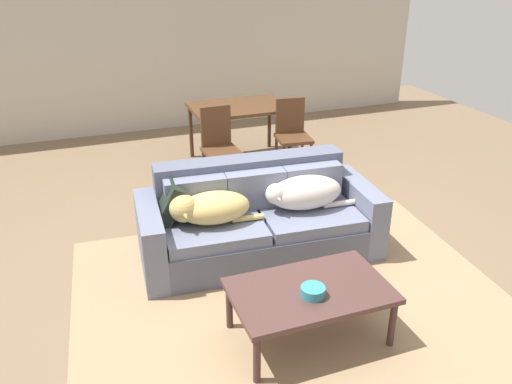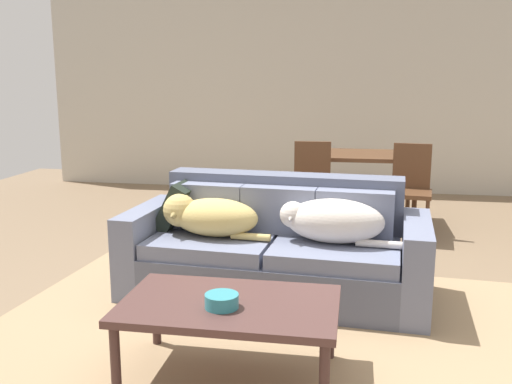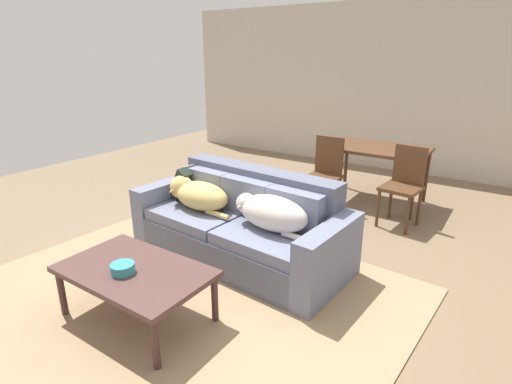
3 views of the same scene
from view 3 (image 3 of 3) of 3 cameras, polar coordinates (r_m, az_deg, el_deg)
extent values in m
plane|color=#7A634A|center=(3.90, 0.32, -9.88)|extent=(10.00, 10.00, 0.00)
cube|color=beige|center=(7.12, 19.01, 13.81)|extent=(8.00, 0.12, 2.70)
cube|color=#9F815E|center=(3.44, -10.81, -14.48)|extent=(3.61, 3.17, 0.01)
cube|color=#555A6E|center=(3.90, -2.50, -7.20)|extent=(1.81, 1.01, 0.33)
cube|color=slate|center=(4.08, -7.23, -2.75)|extent=(0.91, 0.91, 0.11)
cube|color=slate|center=(3.56, 2.85, -6.01)|extent=(0.91, 0.91, 0.11)
cube|color=#555A6E|center=(3.95, 0.44, 0.57)|extent=(1.76, 0.37, 0.40)
cube|color=slate|center=(4.17, -7.09, 0.96)|extent=(0.55, 0.20, 0.34)
cube|color=slate|center=(3.82, -1.30, -0.60)|extent=(0.55, 0.20, 0.34)
cube|color=slate|center=(3.52, 5.56, -2.44)|extent=(0.55, 0.20, 0.34)
cube|color=slate|center=(4.48, -11.99, -2.09)|extent=(0.25, 0.90, 0.60)
cube|color=slate|center=(3.36, 10.33, -9.52)|extent=(0.25, 0.90, 0.60)
ellipsoid|color=tan|center=(3.97, -7.75, -0.54)|extent=(0.64, 0.41, 0.27)
sphere|color=tan|center=(4.13, -10.53, 0.70)|extent=(0.24, 0.24, 0.24)
cone|color=#99844C|center=(4.06, -11.64, 0.16)|extent=(0.12, 0.14, 0.11)
cylinder|color=tan|center=(3.77, -5.50, -3.20)|extent=(0.28, 0.07, 0.05)
ellipsoid|color=beige|center=(3.47, 2.46, -3.01)|extent=(0.69, 0.40, 0.30)
sphere|color=beige|center=(3.61, -1.40, -1.58)|extent=(0.18, 0.18, 0.18)
cone|color=#A19991|center=(3.55, -2.25, -2.09)|extent=(0.09, 0.11, 0.08)
cylinder|color=beige|center=(3.32, 5.98, -6.51)|extent=(0.30, 0.07, 0.05)
cube|color=black|center=(4.31, -9.49, 1.40)|extent=(0.30, 0.38, 0.38)
cube|color=#4D312D|center=(3.08, -16.90, -10.73)|extent=(1.11, 0.68, 0.04)
cylinder|color=#412926|center=(3.42, -25.90, -12.80)|extent=(0.05, 0.05, 0.38)
cylinder|color=#412926|center=(2.72, -14.14, -20.29)|extent=(0.05, 0.05, 0.38)
cylinder|color=#412926|center=(3.69, -18.21, -9.39)|extent=(0.05, 0.05, 0.38)
cylinder|color=#412926|center=(3.05, -5.89, -14.96)|extent=(0.05, 0.05, 0.38)
cylinder|color=teal|center=(3.03, -18.44, -10.27)|extent=(0.17, 0.17, 0.07)
cube|color=#52331E|center=(5.42, 17.05, 5.90)|extent=(1.22, 0.81, 0.04)
cylinder|color=#452B1A|center=(5.38, 9.85, 2.24)|extent=(0.05, 0.05, 0.71)
cylinder|color=#452B1A|center=(5.06, 21.42, 0.07)|extent=(0.05, 0.05, 0.71)
cylinder|color=#452B1A|center=(6.01, 12.68, 3.87)|extent=(0.05, 0.05, 0.71)
cylinder|color=#452B1A|center=(5.73, 23.08, 2.01)|extent=(0.05, 0.05, 0.71)
cube|color=#52331E|center=(5.03, 9.44, 1.95)|extent=(0.41, 0.41, 0.04)
cube|color=#52331E|center=(5.12, 10.39, 5.20)|extent=(0.36, 0.05, 0.47)
cylinder|color=#4A2E1B|center=(5.01, 6.76, -0.66)|extent=(0.04, 0.04, 0.41)
cylinder|color=#4A2E1B|center=(4.89, 10.36, -1.37)|extent=(0.04, 0.04, 0.41)
cylinder|color=#4A2E1B|center=(5.31, 8.34, 0.40)|extent=(0.04, 0.04, 0.41)
cylinder|color=#4A2E1B|center=(5.19, 11.77, -0.24)|extent=(0.04, 0.04, 0.41)
cube|color=#52331E|center=(4.78, 19.93, 0.48)|extent=(0.45, 0.45, 0.04)
cube|color=#52331E|center=(4.88, 21.04, 3.66)|extent=(0.36, 0.08, 0.44)
cylinder|color=#4A2E1B|center=(4.77, 16.96, -2.28)|extent=(0.04, 0.04, 0.43)
cylinder|color=#4A2E1B|center=(4.66, 20.75, -3.23)|extent=(0.04, 0.04, 0.43)
cylinder|color=#4A2E1B|center=(5.06, 18.58, -1.19)|extent=(0.04, 0.04, 0.43)
cylinder|color=#4A2E1B|center=(4.96, 22.17, -2.06)|extent=(0.04, 0.04, 0.43)
camera|label=1|loc=(3.76, -77.11, 15.37)|focal=36.77mm
camera|label=2|loc=(1.90, -86.86, -10.14)|focal=40.08mm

